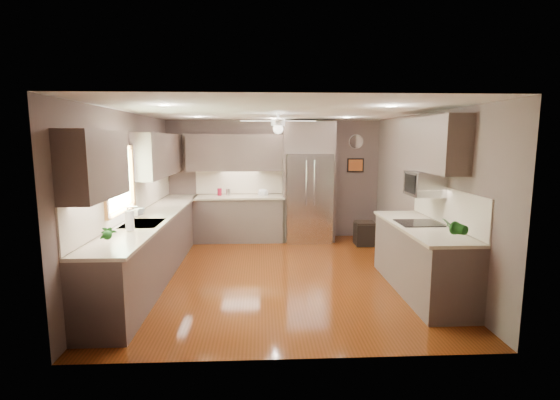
{
  "coord_description": "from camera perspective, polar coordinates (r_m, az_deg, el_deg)",
  "views": [
    {
      "loc": [
        -0.28,
        -6.12,
        2.09
      ],
      "look_at": [
        0.04,
        0.6,
        1.09
      ],
      "focal_mm": 26.0,
      "sensor_mm": 36.0,
      "label": 1
    }
  ],
  "objects": [
    {
      "name": "canister_a",
      "position": [
        8.49,
        -8.5,
        1.14
      ],
      "size": [
        0.09,
        0.09,
        0.15
      ],
      "primitive_type": "cylinder",
      "rotation": [
        0.0,
        0.0,
        -0.03
      ],
      "color": "maroon",
      "rests_on": "back_run"
    },
    {
      "name": "wall_clock",
      "position": [
        8.84,
        10.65,
        8.07
      ],
      "size": [
        0.3,
        0.03,
        0.3
      ],
      "color": "white",
      "rests_on": "wall_back"
    },
    {
      "name": "floor",
      "position": [
        6.48,
        -0.12,
        -10.37
      ],
      "size": [
        5.0,
        5.0,
        0.0
      ],
      "primitive_type": "plane",
      "color": "#50230A",
      "rests_on": "ground"
    },
    {
      "name": "left_run",
      "position": [
        6.69,
        -17.24,
        -5.82
      ],
      "size": [
        0.65,
        4.7,
        1.45
      ],
      "color": "#4C3D37",
      "rests_on": "ground"
    },
    {
      "name": "ceiling",
      "position": [
        6.14,
        -0.13,
        12.29
      ],
      "size": [
        5.0,
        5.0,
        0.0
      ],
      "primitive_type": "plane",
      "rotation": [
        3.14,
        0.0,
        0.0
      ],
      "color": "white",
      "rests_on": "ground"
    },
    {
      "name": "canister_b",
      "position": [
        8.46,
        -7.29,
        1.07
      ],
      "size": [
        0.12,
        0.12,
        0.15
      ],
      "primitive_type": "cylinder",
      "rotation": [
        0.0,
        0.0,
        0.3
      ],
      "color": "silver",
      "rests_on": "back_run"
    },
    {
      "name": "potted_plant_left",
      "position": [
        4.74,
        -23.28,
        -4.34
      ],
      "size": [
        0.19,
        0.15,
        0.32
      ],
      "primitive_type": "imported",
      "rotation": [
        0.0,
        0.0,
        0.23
      ],
      "color": "#1D5F1B",
      "rests_on": "left_run"
    },
    {
      "name": "framed_print",
      "position": [
        8.85,
        10.57,
        4.83
      ],
      "size": [
        0.36,
        0.03,
        0.3
      ],
      "color": "black",
      "rests_on": "wall_back"
    },
    {
      "name": "soap_bottle",
      "position": [
        6.32,
        -19.26,
        -1.53
      ],
      "size": [
        0.12,
        0.12,
        0.21
      ],
      "primitive_type": "imported",
      "rotation": [
        0.0,
        0.0,
        -0.36
      ],
      "color": "white",
      "rests_on": "left_run"
    },
    {
      "name": "stool",
      "position": [
        8.29,
        11.83,
        -4.62
      ],
      "size": [
        0.39,
        0.39,
        0.47
      ],
      "color": "black",
      "rests_on": "ground"
    },
    {
      "name": "bowl",
      "position": [
        8.41,
        -2.39,
        0.79
      ],
      "size": [
        0.3,
        0.3,
        0.05
      ],
      "primitive_type": "imported",
      "rotation": [
        0.0,
        0.0,
        -0.42
      ],
      "color": "beige",
      "rests_on": "back_run"
    },
    {
      "name": "wall_left",
      "position": [
        6.49,
        -20.4,
        0.49
      ],
      "size": [
        0.0,
        5.0,
        5.0
      ],
      "primitive_type": "plane",
      "rotation": [
        1.57,
        0.0,
        1.57
      ],
      "color": "brown",
      "rests_on": "ground"
    },
    {
      "name": "sink",
      "position": [
        5.98,
        -18.76,
        -3.41
      ],
      "size": [
        0.5,
        0.7,
        0.32
      ],
      "color": "silver",
      "rests_on": "left_run"
    },
    {
      "name": "uppers",
      "position": [
        6.85,
        -6.64,
        6.58
      ],
      "size": [
        4.5,
        4.7,
        0.95
      ],
      "color": "#4C3D37",
      "rests_on": "wall_left"
    },
    {
      "name": "wall_front",
      "position": [
        3.73,
        1.61,
        -4.59
      ],
      "size": [
        4.5,
        0.0,
        4.5
      ],
      "primitive_type": "plane",
      "rotation": [
        -1.57,
        0.0,
        0.0
      ],
      "color": "brown",
      "rests_on": "ground"
    },
    {
      "name": "potted_plant_right",
      "position": [
        4.99,
        23.32,
        -3.52
      ],
      "size": [
        0.24,
        0.22,
        0.35
      ],
      "primitive_type": "imported",
      "rotation": [
        0.0,
        0.0,
        0.41
      ],
      "color": "#1D5F1B",
      "rests_on": "right_run"
    },
    {
      "name": "paper_towel",
      "position": [
        5.47,
        -20.4,
        -2.71
      ],
      "size": [
        0.11,
        0.11,
        0.27
      ],
      "color": "white",
      "rests_on": "left_run"
    },
    {
      "name": "back_run",
      "position": [
        8.49,
        -5.69,
        -2.47
      ],
      "size": [
        1.85,
        0.65,
        1.45
      ],
      "color": "#4C3D37",
      "rests_on": "ground"
    },
    {
      "name": "refrigerator",
      "position": [
        8.39,
        4.0,
        2.28
      ],
      "size": [
        1.06,
        0.75,
        2.45
      ],
      "color": "silver",
      "rests_on": "ground"
    },
    {
      "name": "wall_right",
      "position": [
        6.68,
        19.55,
        0.74
      ],
      "size": [
        0.0,
        5.0,
        5.0
      ],
      "primitive_type": "plane",
      "rotation": [
        1.57,
        0.0,
        -1.57
      ],
      "color": "brown",
      "rests_on": "ground"
    },
    {
      "name": "wall_back",
      "position": [
        8.67,
        -0.87,
        2.91
      ],
      "size": [
        4.5,
        0.0,
        4.5
      ],
      "primitive_type": "plane",
      "rotation": [
        1.57,
        0.0,
        0.0
      ],
      "color": "brown",
      "rests_on": "ground"
    },
    {
      "name": "microwave",
      "position": [
        6.06,
        19.65,
        2.19
      ],
      "size": [
        0.43,
        0.55,
        0.34
      ],
      "color": "silver",
      "rests_on": "wall_right"
    },
    {
      "name": "right_run",
      "position": [
        5.98,
        19.22,
        -7.6
      ],
      "size": [
        0.7,
        2.2,
        1.45
      ],
      "color": "#4C3D37",
      "rests_on": "ground"
    },
    {
      "name": "ceiling_fan",
      "position": [
        6.43,
        -0.25,
        10.62
      ],
      "size": [
        1.18,
        1.18,
        0.32
      ],
      "color": "white",
      "rests_on": "ceiling"
    },
    {
      "name": "recessed_lights",
      "position": [
        6.54,
        -0.65,
        12.01
      ],
      "size": [
        2.84,
        3.14,
        0.01
      ],
      "color": "white",
      "rests_on": "ceiling"
    },
    {
      "name": "window",
      "position": [
        5.97,
        -21.71,
        2.67
      ],
      "size": [
        0.05,
        1.12,
        0.92
      ],
      "color": "#BFF2B2",
      "rests_on": "wall_left"
    }
  ]
}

